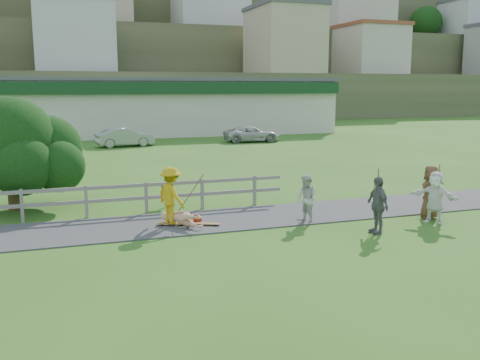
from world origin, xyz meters
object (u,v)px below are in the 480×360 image
Objects in this scene: spectator_d at (435,197)px; car_white at (252,134)px; skater_rider at (171,199)px; skater_fallen at (181,219)px; spectator_a at (306,200)px; spectator_b at (377,205)px; bbq at (168,195)px; car_silver at (125,137)px; tree at (12,166)px; spectator_c at (430,192)px.

spectator_d is 26.06m from car_white.
skater_rider is 1.06× the size of spectator_d.
skater_fallen is 0.97× the size of spectator_a.
spectator_b is at bearing -140.27° from skater_rider.
spectator_d is at bearing -41.53° from bbq.
car_silver is (1.35, 23.42, -0.21)m from skater_rider.
skater_rider is 26.11m from car_white.
tree is (-10.49, 6.89, 0.70)m from spectator_b.
car_silver is (-6.71, 25.74, -0.16)m from spectator_d.
car_silver is (1.10, 23.68, 0.41)m from skater_fallen.
spectator_c is at bearing 67.95° from spectator_a.
car_silver is at bearing 163.65° from spectator_d.
car_white is 5.30× the size of bbq.
bbq is (-10.84, -20.69, -0.20)m from car_white.
skater_rider is 6.40m from tree.
spectator_b is (5.66, -2.74, -0.04)m from skater_rider.
spectator_c is at bearing 112.05° from spectator_b.
spectator_b is 12.57m from tree.
spectator_b reaches higher than spectator_d.
spectator_b reaches higher than bbq.
skater_fallen is (0.26, -0.26, -0.62)m from skater_rider.
skater_rider reaches higher than spectator_d.
spectator_b is (1.51, -1.72, 0.08)m from spectator_a.
spectator_d is at bearing 58.80° from spectator_a.
skater_rider is at bearing 167.85° from car_silver.
spectator_c is (8.37, -1.70, -0.01)m from skater_rider.
skater_fallen is at bearing -159.88° from skater_rider.
spectator_a reaches higher than skater_fallen.
skater_fallen is at bearing -135.70° from spectator_d.
skater_rider reaches higher than spectator_b.
spectator_b is 2.07× the size of bbq.
spectator_b is at bearing -33.27° from tree.
spectator_c is 0.43× the size of car_silver.
skater_rider is at bearing 157.66° from car_white.
spectator_a is 0.31× the size of tree.
car_white is at bearing -50.06° from skater_rider.
skater_fallen is at bearing 168.50° from car_silver.
spectator_b is at bearing 28.29° from spectator_a.
tree is (-16.12, -19.40, 0.95)m from car_white.
skater_fallen is 0.86× the size of spectator_c.
car_silver is (-4.31, 26.16, -0.18)m from spectator_b.
spectator_d is at bearing -0.51° from spectator_c.
car_white is at bearing 55.01° from bbq.
car_silver is at bearing 173.59° from spectator_a.
car_white is (11.04, 23.80, 0.34)m from skater_fallen.
spectator_a is 10.40m from tree.
skater_fallen is 8.27m from spectator_c.
spectator_b is at bearing 171.20° from car_white.
skater_rider is at bearing -75.46° from spectator_c.
skater_rider is at bearing -136.97° from spectator_d.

